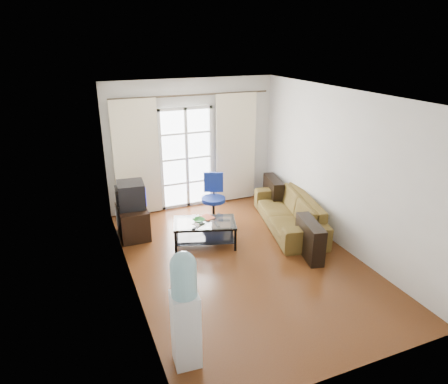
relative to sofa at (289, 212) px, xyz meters
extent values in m
plane|color=#5E3216|center=(-1.33, -0.78, -0.32)|extent=(5.20, 5.20, 0.00)
plane|color=white|center=(-1.33, -0.78, 2.38)|extent=(5.20, 5.20, 0.00)
cube|color=silver|center=(-1.33, 1.82, 1.03)|extent=(3.60, 0.02, 2.70)
cube|color=silver|center=(-1.33, -3.38, 1.03)|extent=(3.60, 0.02, 2.70)
cube|color=silver|center=(-3.13, -0.78, 1.03)|extent=(0.02, 5.20, 2.70)
cube|color=silver|center=(0.47, -0.78, 1.03)|extent=(0.02, 5.20, 2.70)
cube|color=white|center=(-1.48, 1.78, 0.76)|extent=(1.01, 0.02, 2.04)
cube|color=white|center=(-1.48, 1.76, 0.76)|extent=(1.16, 0.06, 2.15)
cylinder|color=#4C3F2D|center=(-1.33, 1.72, 2.06)|extent=(3.30, 0.04, 0.04)
cube|color=#FAF0C9|center=(-2.53, 1.70, 0.88)|extent=(0.90, 0.07, 2.35)
cube|color=#FAF0C9|center=(-0.38, 1.70, 0.88)|extent=(0.90, 0.07, 2.35)
cube|color=gray|center=(-0.53, 1.72, 0.01)|extent=(0.64, 0.12, 0.64)
imported|color=brown|center=(0.00, 0.00, 0.00)|extent=(2.52, 1.76, 0.63)
cube|color=silver|center=(-1.73, -0.04, 0.12)|extent=(1.21, 0.91, 0.01)
cube|color=black|center=(-1.73, -0.04, -0.18)|extent=(1.14, 0.83, 0.01)
cube|color=black|center=(-2.30, -0.15, -0.10)|extent=(0.05, 0.05, 0.43)
cube|color=black|center=(-1.33, -0.45, -0.10)|extent=(0.05, 0.05, 0.43)
cube|color=black|center=(-2.14, 0.38, -0.10)|extent=(0.05, 0.05, 0.43)
cube|color=black|center=(-1.16, 0.08, -0.10)|extent=(0.05, 0.05, 0.43)
imported|color=#358731|center=(-1.83, 0.02, 0.15)|extent=(0.36, 0.36, 0.05)
imported|color=maroon|center=(-1.73, 0.08, 0.13)|extent=(0.34, 0.36, 0.02)
cube|color=black|center=(-1.96, -0.20, 0.13)|extent=(0.15, 0.09, 0.02)
cube|color=black|center=(-2.85, 0.78, -0.04)|extent=(0.51, 0.76, 0.56)
cube|color=black|center=(-2.83, 0.84, 0.48)|extent=(0.51, 0.54, 0.47)
cube|color=#0C19E5|center=(-2.59, 0.82, 0.48)|extent=(0.05, 0.41, 0.35)
cube|color=black|center=(-3.03, 0.86, 0.48)|extent=(0.17, 0.36, 0.30)
cylinder|color=black|center=(-1.26, 0.77, -0.07)|extent=(0.05, 0.05, 0.49)
cylinder|color=navy|center=(-1.26, 0.77, 0.16)|extent=(0.47, 0.47, 0.07)
cube|color=navy|center=(-1.18, 0.97, 0.45)|extent=(0.38, 0.19, 0.40)
cube|color=silver|center=(-2.86, -2.57, 0.14)|extent=(0.31, 0.31, 0.92)
cylinder|color=#8AC4D6|center=(-2.86, -2.57, 0.78)|extent=(0.28, 0.28, 0.37)
sphere|color=#8AC4D6|center=(-2.86, -2.57, 0.97)|extent=(0.28, 0.28, 0.28)
cube|color=black|center=(-2.71, -2.58, 0.46)|extent=(0.05, 0.12, 0.10)
camera|label=1|loc=(-3.81, -6.01, 3.15)|focal=32.00mm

